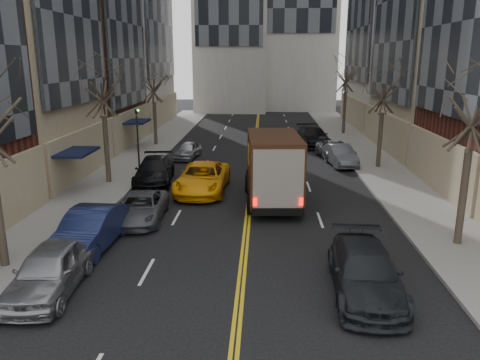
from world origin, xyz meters
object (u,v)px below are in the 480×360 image
object	(u,v)px
ups_truck	(273,168)
taxi	(203,178)
pedestrian	(249,183)
observer_sedan	(365,272)

from	to	relation	value
ups_truck	taxi	distance (m)	4.57
pedestrian	ups_truck	bearing A→B (deg)	-129.32
ups_truck	pedestrian	distance (m)	1.95
observer_sedan	taxi	bearing A→B (deg)	123.06
ups_truck	observer_sedan	xyz separation A→B (m)	(2.89, -9.91, -1.12)
observer_sedan	pedestrian	xyz separation A→B (m)	(-4.18, 10.89, 0.04)
ups_truck	pedestrian	bearing A→B (deg)	139.43
observer_sedan	pedestrian	distance (m)	11.66
observer_sedan	taxi	world-z (taller)	taxi
ups_truck	taxi	xyz separation A→B (m)	(-4.01, 1.89, -1.08)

